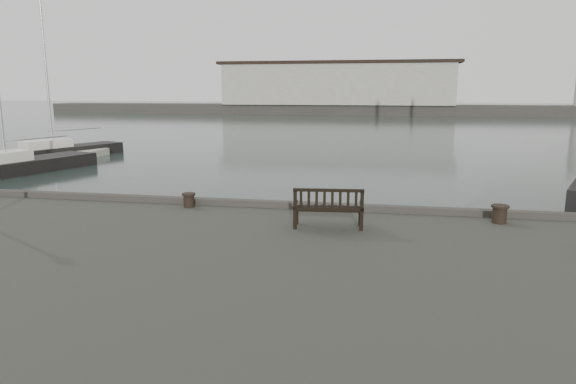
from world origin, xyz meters
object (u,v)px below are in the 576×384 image
bench (328,215)px  yacht_c (15,170)px  bollard_left (189,200)px  bollard_right (500,214)px  yacht_b (60,154)px

bench → yacht_c: (-20.39, 14.36, -1.63)m
bollard_left → bollard_right: bearing=-1.6°
bollard_left → bollard_right: bollard_right is taller
bollard_left → yacht_b: yacht_b is taller
bollard_left → yacht_c: bearing=141.5°
bollard_left → yacht_c: (-16.12, 12.84, -1.52)m
bench → yacht_c: 24.99m
bench → bollard_left: (-4.27, 1.51, -0.11)m
yacht_c → bollard_left: bearing=-21.6°
bollard_left → yacht_b: 27.11m
bollard_left → yacht_b: size_ratio=0.03×
bollard_right → bollard_left: bearing=178.4°
bollard_right → yacht_c: (-24.70, 13.08, -1.55)m
bench → bollard_right: bench is taller
bollard_right → bench: bearing=-163.5°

